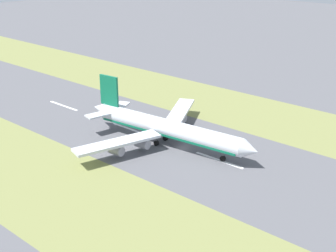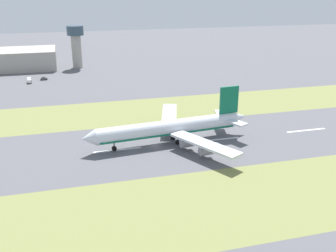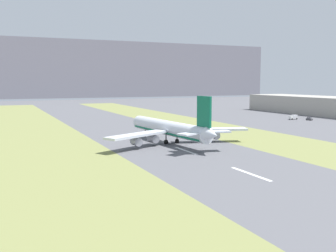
{
  "view_description": "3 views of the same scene",
  "coord_description": "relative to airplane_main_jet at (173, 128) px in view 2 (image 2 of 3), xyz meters",
  "views": [
    {
      "loc": [
        111.85,
        89.99,
        65.18
      ],
      "look_at": [
        1.75,
        -5.55,
        7.0
      ],
      "focal_mm": 50.0,
      "sensor_mm": 36.0,
      "label": 1
    },
    {
      "loc": [
        -134.51,
        31.38,
        58.12
      ],
      "look_at": [
        1.75,
        -5.55,
        7.0
      ],
      "focal_mm": 42.0,
      "sensor_mm": 36.0,
      "label": 2
    },
    {
      "loc": [
        -63.84,
        -153.2,
        25.28
      ],
      "look_at": [
        1.75,
        -5.55,
        7.0
      ],
      "focal_mm": 42.0,
      "sensor_mm": 36.0,
      "label": 3
    }
  ],
  "objects": [
    {
      "name": "apron_car",
      "position": [
        123.43,
        51.21,
        -5.02
      ],
      "size": [
        2.33,
        4.54,
        2.03
      ],
      "color": "#4C4C51",
      "rests_on": "ground"
    },
    {
      "name": "airplane_main_jet",
      "position": [
        0.0,
        0.0,
        0.0
      ],
      "size": [
        63.84,
        67.22,
        20.2
      ],
      "color": "silver",
      "rests_on": "ground"
    },
    {
      "name": "control_tower",
      "position": [
        159.07,
        27.9,
        12.54
      ],
      "size": [
        12.0,
        12.0,
        30.1
      ],
      "color": "#A39E93",
      "rests_on": "ground"
    },
    {
      "name": "centreline_dash_far",
      "position": [
        -1.94,
        21.9,
        -6.01
      ],
      "size": [
        1.2,
        18.0,
        0.01
      ],
      "primitive_type": "cube",
      "color": "silver",
      "rests_on": "ground"
    },
    {
      "name": "grass_median_west",
      "position": [
        -46.94,
        7.45,
        -6.02
      ],
      "size": [
        40.0,
        600.0,
        0.01
      ],
      "primitive_type": "cube",
      "color": "olive",
      "rests_on": "ground"
    },
    {
      "name": "centreline_dash_mid",
      "position": [
        -1.94,
        -18.1,
        -6.01
      ],
      "size": [
        1.2,
        18.0,
        0.01
      ],
      "primitive_type": "cube",
      "color": "silver",
      "rests_on": "ground"
    },
    {
      "name": "service_truck",
      "position": [
        117.57,
        59.72,
        -4.36
      ],
      "size": [
        6.12,
        2.85,
        3.1
      ],
      "color": "white",
      "rests_on": "ground"
    },
    {
      "name": "grass_median_east",
      "position": [
        43.06,
        7.45,
        -6.02
      ],
      "size": [
        40.0,
        600.0,
        0.01
      ],
      "primitive_type": "cube",
      "color": "olive",
      "rests_on": "ground"
    },
    {
      "name": "centreline_dash_near",
      "position": [
        -1.94,
        -58.1,
        -6.01
      ],
      "size": [
        1.2,
        18.0,
        0.01
      ],
      "primitive_type": "cube",
      "color": "silver",
      "rests_on": "ground"
    },
    {
      "name": "ground_plane",
      "position": [
        -1.94,
        7.45,
        -6.02
      ],
      "size": [
        800.0,
        800.0,
        0.0
      ],
      "primitive_type": "plane",
      "color": "#56565B"
    }
  ]
}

